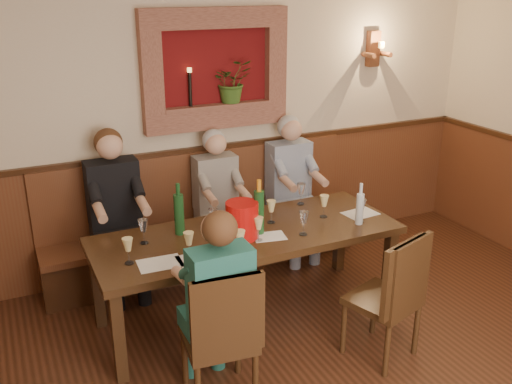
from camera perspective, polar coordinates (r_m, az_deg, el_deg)
room_shell at (r=2.59m, az=16.27°, el=3.90°), size 6.04×6.04×2.82m
wall_niche at (r=5.22m, az=-3.59°, el=11.69°), size 1.36×0.30×1.06m
wall_sconce at (r=6.00m, az=11.75°, el=13.76°), size 0.25×0.20×0.35m
dining_table at (r=4.48m, az=-0.88°, el=-4.89°), size 2.40×0.90×0.75m
bench at (r=5.42m, az=-5.01°, el=-4.36°), size 3.00×0.45×1.11m
chair_near_left at (r=3.84m, az=-3.65°, el=-16.50°), size 0.48×0.48×0.98m
chair_near_right at (r=4.31m, az=12.60°, el=-12.43°), size 0.55×0.55×0.98m
person_bench_left at (r=5.02m, az=-13.60°, el=-3.55°), size 0.43×0.53×1.46m
person_bench_mid at (r=5.28m, az=-3.67°, el=-2.35°), size 0.39×0.48×1.35m
person_bench_right at (r=5.57m, az=3.65°, el=-0.83°), size 0.41×0.50×1.40m
person_chair_front at (r=3.72m, az=-3.97°, el=-12.83°), size 0.39×0.47×1.35m
spittoon_bucket at (r=4.31m, az=-1.41°, el=-2.83°), size 0.30×0.30×0.28m
wine_bottle_green_a at (r=4.36m, az=0.29°, el=-1.93°), size 0.10×0.10×0.44m
wine_bottle_green_b at (r=4.40m, az=-7.70°, el=-2.11°), size 0.09×0.09×0.41m
water_bottle at (r=4.62m, az=10.34°, el=-1.57°), size 0.08×0.08×0.35m
tasting_sheet_a at (r=4.03m, az=-9.57°, el=-7.05°), size 0.32×0.23×0.00m
tasting_sheet_b at (r=4.37m, az=1.33°, el=-4.46°), size 0.28×0.22×0.00m
tasting_sheet_c at (r=4.88m, az=10.39°, el=-2.12°), size 0.30×0.22×0.00m
tasting_sheet_d at (r=4.05m, az=-5.59°, el=-6.67°), size 0.32×0.23×0.00m
wine_glass_0 at (r=4.03m, az=-12.65°, el=-5.78°), size 0.08×0.08×0.19m
wine_glass_1 at (r=4.31m, az=-11.18°, el=-3.90°), size 0.08×0.08×0.19m
wine_glass_2 at (r=4.05m, az=-6.71°, el=-5.27°), size 0.08×0.08×0.19m
wine_glass_3 at (r=4.43m, az=-4.29°, el=-2.86°), size 0.08×0.08×0.19m
wine_glass_4 at (r=4.26m, az=0.24°, el=-3.74°), size 0.08×0.08×0.19m
wine_glass_5 at (r=4.58m, az=1.53°, el=-1.99°), size 0.08×0.08×0.19m
wine_glass_6 at (r=4.38m, az=4.79°, el=-3.13°), size 0.08×0.08×0.19m
wine_glass_7 at (r=4.73m, az=6.81°, el=-1.42°), size 0.08×0.08×0.19m
wine_glass_8 at (r=4.68m, az=10.46°, el=-1.85°), size 0.08×0.08×0.19m
wine_glass_9 at (r=4.05m, az=-1.60°, el=-5.12°), size 0.08×0.08×0.19m
wine_glass_10 at (r=4.98m, az=4.52°, el=-0.19°), size 0.08×0.08×0.19m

